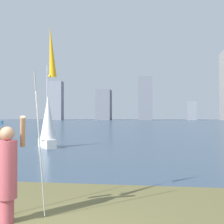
% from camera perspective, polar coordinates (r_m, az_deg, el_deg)
% --- Properties ---
extents(ground, '(120.00, 138.00, 0.12)m').
position_cam_1_polar(ground, '(54.90, 5.10, -2.77)').
color(ground, brown).
extents(person, '(0.75, 0.55, 2.04)m').
position_cam_1_polar(person, '(5.73, -20.86, -11.13)').
color(person, '#B24C59').
rests_on(person, ground).
extents(kite_flag_right, '(0.16, 1.10, 3.93)m').
position_cam_1_polar(kite_flag_right, '(6.13, -12.55, 11.10)').
color(kite_flag_right, '#B2B2B7').
rests_on(kite_flag_right, ground).
extents(sailboat_3, '(1.65, 1.87, 5.18)m').
position_cam_1_polar(sailboat_3, '(17.62, -13.17, -2.15)').
color(sailboat_3, silver).
rests_on(sailboat_3, ground).
extents(skyline_tower_0, '(5.98, 3.65, 15.27)m').
position_cam_1_polar(skyline_tower_0, '(111.67, -11.68, 2.31)').
color(skyline_tower_0, gray).
rests_on(skyline_tower_0, ground).
extents(skyline_tower_1, '(5.57, 6.92, 11.86)m').
position_cam_1_polar(skyline_tower_1, '(108.97, -1.69, 1.47)').
color(skyline_tower_1, slate).
rests_on(skyline_tower_1, ground).
extents(skyline_tower_2, '(5.25, 5.52, 16.35)m').
position_cam_1_polar(skyline_tower_2, '(105.52, 6.92, 2.77)').
color(skyline_tower_2, slate).
rests_on(skyline_tower_2, ground).
extents(skyline_tower_3, '(3.40, 4.95, 7.21)m').
position_cam_1_polar(skyline_tower_3, '(109.73, 16.05, 0.27)').
color(skyline_tower_3, gray).
rests_on(skyline_tower_3, ground).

